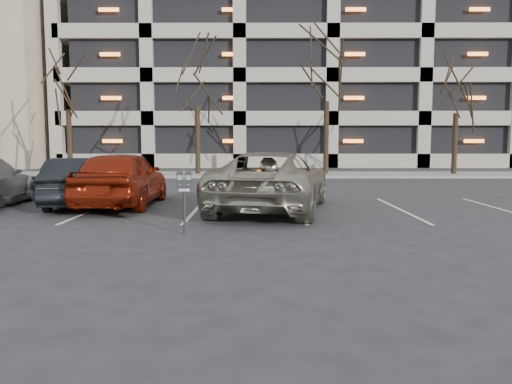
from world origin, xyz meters
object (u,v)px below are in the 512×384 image
(tree_c, at_px, (327,55))
(parking_meter, at_px, (184,187))
(suv_silver, at_px, (272,181))
(car_red, at_px, (122,178))
(car_dark, at_px, (81,182))
(tree_a, at_px, (67,69))
(tree_d, at_px, (457,75))
(tree_b, at_px, (197,63))

(tree_c, bearing_deg, parking_meter, -106.62)
(suv_silver, height_order, car_red, car_red)
(car_red, xyz_separation_m, car_dark, (-1.23, 0.14, -0.11))
(tree_a, relative_size, car_red, 1.68)
(parking_meter, xyz_separation_m, car_red, (-2.42, 4.32, -0.15))
(tree_d, bearing_deg, tree_b, 180.00)
(suv_silver, bearing_deg, tree_a, -41.18)
(tree_a, distance_m, parking_meter, 20.05)
(tree_d, relative_size, car_red, 1.58)
(tree_c, distance_m, car_dark, 16.67)
(parking_meter, bearing_deg, tree_d, 47.53)
(tree_a, height_order, suv_silver, tree_a)
(car_red, bearing_deg, tree_c, -120.63)
(parking_meter, bearing_deg, tree_b, 88.58)
(tree_b, relative_size, car_red, 1.76)
(tree_c, xyz_separation_m, parking_meter, (-5.18, -17.35, -5.52))
(tree_d, bearing_deg, suv_silver, -126.75)
(suv_silver, bearing_deg, car_dark, 1.45)
(car_dark, bearing_deg, tree_b, -107.77)
(tree_b, xyz_separation_m, suv_silver, (3.67, -13.84, -5.25))
(tree_b, xyz_separation_m, tree_d, (14.00, 0.00, -0.61))
(tree_c, bearing_deg, tree_a, 180.00)
(car_dark, bearing_deg, tree_a, -77.83)
(tree_c, distance_m, suv_silver, 15.33)
(car_red, bearing_deg, car_dark, -6.97)
(tree_c, relative_size, car_dark, 2.12)
(tree_d, height_order, car_red, tree_d)
(tree_a, distance_m, tree_c, 14.02)
(tree_b, bearing_deg, tree_c, 0.00)
(tree_a, relative_size, tree_d, 1.06)
(tree_c, relative_size, car_red, 1.88)
(tree_c, xyz_separation_m, suv_silver, (-3.33, -13.84, -5.69))
(parking_meter, xyz_separation_m, car_dark, (-3.66, 4.46, -0.26))
(tree_a, distance_m, tree_d, 21.00)
(tree_a, distance_m, suv_silver, 18.17)
(tree_a, bearing_deg, car_dark, -68.18)
(tree_c, height_order, car_red, tree_c)
(tree_b, xyz_separation_m, parking_meter, (1.82, -17.35, -5.09))
(tree_d, xyz_separation_m, car_red, (-14.60, -13.03, -4.63))
(tree_a, xyz_separation_m, car_dark, (5.16, -12.89, -5.06))
(car_dark, bearing_deg, car_red, 163.76)
(tree_a, relative_size, tree_b, 0.95)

